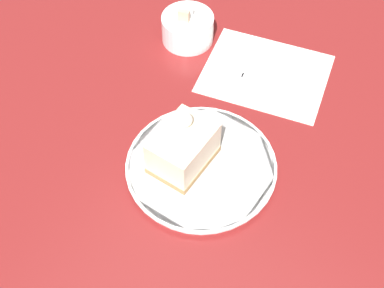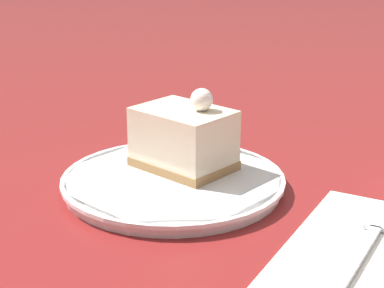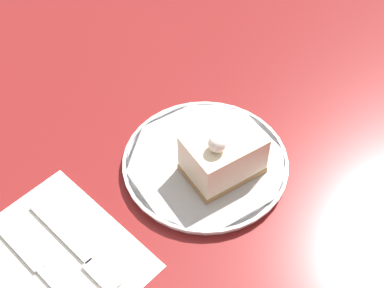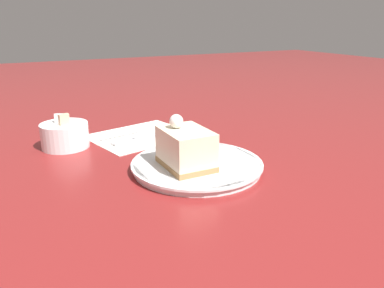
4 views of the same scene
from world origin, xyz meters
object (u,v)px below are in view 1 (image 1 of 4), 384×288
plate (201,167)px  fork (253,79)px  knife (279,65)px  sugar_bowl (188,28)px  cake_slice (183,148)px

plate → fork: bearing=8.0°
knife → sugar_bowl: (-0.03, 0.17, 0.02)m
cake_slice → sugar_bowl: size_ratio=1.04×
cake_slice → knife: 0.27m
plate → cake_slice: cake_slice is taller
cake_slice → fork: bearing=0.7°
fork → knife: bearing=-34.1°
plate → cake_slice: size_ratio=2.33×
fork → sugar_bowl: 0.16m
fork → knife: size_ratio=0.96×
plate → sugar_bowl: size_ratio=2.43×
plate → sugar_bowl: sugar_bowl is taller
plate → knife: size_ratio=1.30×
plate → sugar_bowl: 0.29m
fork → knife: same height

